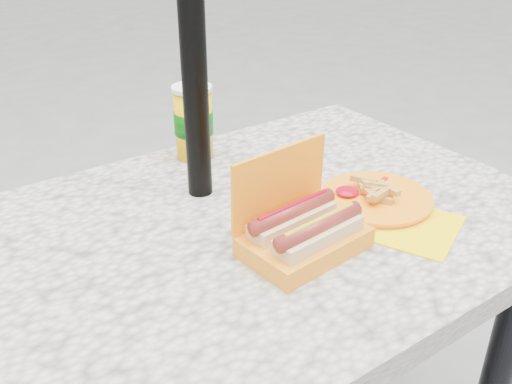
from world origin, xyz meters
TOP-DOWN VIEW (x-y plane):
  - picnic_table at (0.00, 0.00)m, footprint 1.20×0.80m
  - umbrella_pole at (0.00, 0.16)m, footprint 0.05×0.05m
  - hotdog_box at (0.04, -0.13)m, footprint 0.22×0.16m
  - fries_plate at (0.26, -0.09)m, footprint 0.24×0.33m
  - soda_cup at (0.08, 0.32)m, footprint 0.09×0.09m

SIDE VIEW (x-z plane):
  - picnic_table at x=0.00m, z-range 0.27..1.02m
  - fries_plate at x=0.26m, z-range 0.74..0.78m
  - hotdog_box at x=0.04m, z-range 0.70..0.88m
  - soda_cup at x=0.08m, z-range 0.75..0.92m
  - umbrella_pole at x=0.00m, z-range 0.00..2.20m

